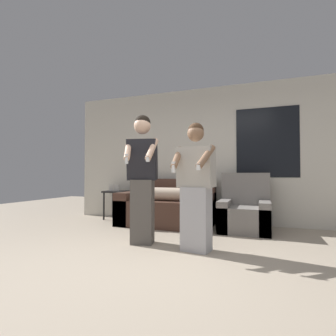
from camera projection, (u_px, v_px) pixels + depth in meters
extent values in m
plane|color=tan|center=(157.00, 267.00, 2.69)|extent=(14.00, 14.00, 0.00)
cube|color=beige|center=(208.00, 155.00, 5.25)|extent=(5.92, 0.06, 2.70)
cube|color=black|center=(267.00, 142.00, 4.85)|extent=(1.10, 0.01, 1.30)
cube|color=#472D23|center=(166.00, 213.00, 4.93)|extent=(1.73, 0.96, 0.47)
cube|color=#472D23|center=(172.00, 189.00, 5.29)|extent=(1.73, 0.22, 0.39)
cube|color=#472D23|center=(132.00, 207.00, 5.18)|extent=(0.28, 0.96, 0.61)
cube|color=#472D23|center=(204.00, 211.00, 4.69)|extent=(0.28, 0.96, 0.61)
cylinder|color=#CCB299|center=(164.00, 194.00, 4.83)|extent=(0.95, 0.24, 0.24)
cube|color=slate|center=(245.00, 219.00, 4.39)|extent=(0.82, 0.81, 0.42)
cube|color=slate|center=(245.00, 189.00, 4.69)|extent=(0.82, 0.20, 0.56)
cube|color=slate|center=(225.00, 215.00, 4.50)|extent=(0.18, 0.81, 0.52)
cube|color=slate|center=(265.00, 217.00, 4.28)|extent=(0.18, 0.81, 0.52)
cube|color=black|center=(116.00, 192.00, 5.63)|extent=(0.45, 0.44, 0.04)
cylinder|color=black|center=(104.00, 206.00, 5.52)|extent=(0.04, 0.04, 0.57)
cylinder|color=black|center=(119.00, 207.00, 5.39)|extent=(0.04, 0.04, 0.57)
cylinder|color=black|center=(113.00, 204.00, 5.86)|extent=(0.04, 0.04, 0.57)
cylinder|color=black|center=(128.00, 205.00, 5.73)|extent=(0.04, 0.04, 0.57)
cube|color=beige|center=(111.00, 188.00, 5.66)|extent=(0.10, 0.02, 0.17)
cube|color=beige|center=(116.00, 188.00, 5.64)|extent=(0.13, 0.02, 0.15)
cube|color=#56514C|center=(143.00, 211.00, 3.63)|extent=(0.34, 0.30, 0.88)
cube|color=black|center=(142.00, 159.00, 3.63)|extent=(0.45, 0.36, 0.58)
sphere|color=#DBAD8E|center=(142.00, 126.00, 3.64)|extent=(0.23, 0.23, 0.23)
sphere|color=black|center=(143.00, 123.00, 3.65)|extent=(0.22, 0.22, 0.22)
cylinder|color=#DBAD8E|center=(128.00, 149.00, 3.51)|extent=(0.21, 0.36, 0.33)
cube|color=white|center=(127.00, 159.00, 3.35)|extent=(0.04, 0.04, 0.13)
cylinder|color=#DBAD8E|center=(152.00, 149.00, 3.47)|extent=(0.10, 0.36, 0.33)
cube|color=white|center=(148.00, 159.00, 3.32)|extent=(0.05, 0.04, 0.08)
cube|color=#B2B2B7|center=(196.00, 219.00, 3.28)|extent=(0.37, 0.29, 0.79)
cube|color=#ADA89E|center=(196.00, 167.00, 3.29)|extent=(0.49, 0.31, 0.52)
sphere|color=brown|center=(196.00, 133.00, 3.29)|extent=(0.21, 0.21, 0.21)
sphere|color=#3D2819|center=(196.00, 131.00, 3.31)|extent=(0.20, 0.20, 0.20)
cylinder|color=brown|center=(177.00, 158.00, 3.25)|extent=(0.09, 0.36, 0.30)
cube|color=white|center=(174.00, 167.00, 3.10)|extent=(0.04, 0.04, 0.13)
cylinder|color=brown|center=(206.00, 157.00, 3.07)|extent=(0.19, 0.36, 0.30)
cube|color=white|center=(199.00, 167.00, 2.95)|extent=(0.05, 0.04, 0.08)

